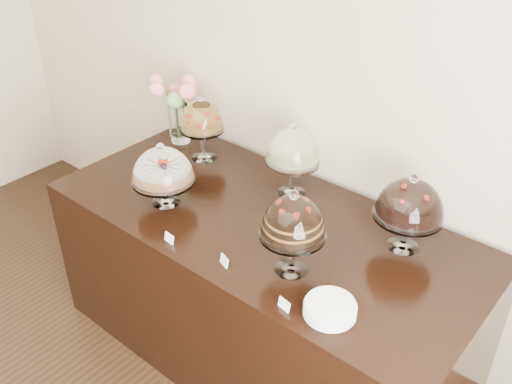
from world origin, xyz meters
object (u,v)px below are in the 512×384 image
Objects in this scene: cake_stand_cheesecake at (293,150)px; plate_stack at (330,309)px; cake_stand_sugar_sponge at (162,168)px; cake_stand_dark_choco at (410,202)px; display_counter at (262,288)px; flower_vase at (177,101)px; cake_stand_fruit_tart at (202,119)px; cake_stand_choco_layer at (293,220)px.

plate_stack is at bearing -43.63° from cake_stand_cheesecake.
cake_stand_sugar_sponge is 1.20m from cake_stand_dark_choco.
flower_vase is (-0.92, 0.32, 0.71)m from display_counter.
display_counter is 0.97m from cake_stand_dark_choco.
cake_stand_dark_choco is at bearing 21.92° from cake_stand_sugar_sponge.
flower_vase is at bearing 177.12° from cake_stand_dark_choco.
plate_stack is (1.54, -0.66, -0.23)m from flower_vase.
cake_stand_fruit_tart is (-1.29, 0.02, 0.01)m from cake_stand_dark_choco.
plate_stack is (1.10, -0.14, -0.17)m from cake_stand_sugar_sponge.
cake_stand_choco_layer is 1.06× the size of cake_stand_dark_choco.
cake_stand_choco_layer reaches higher than cake_stand_dark_choco.
cake_stand_dark_choco is at bearing -0.78° from cake_stand_fruit_tart.
cake_stand_sugar_sponge is 0.84× the size of cake_stand_cheesecake.
display_counter is at bearing 151.27° from plate_stack.
display_counter is 0.83m from cake_stand_sugar_sponge.
cake_stand_cheesecake is 0.95× the size of flower_vase.
display_counter is 0.76m from cake_stand_cheesecake.
cake_stand_choco_layer reaches higher than cake_stand_sugar_sponge.
cake_stand_sugar_sponge is at bearing -68.92° from cake_stand_fruit_tart.
display_counter is 5.79× the size of cake_stand_dark_choco.
display_counter is at bearing -19.37° from flower_vase.
cake_stand_sugar_sponge is at bearing -49.96° from flower_vase.
display_counter is at bearing -82.35° from cake_stand_cheesecake.
cake_stand_dark_choco is (0.63, 0.24, 0.69)m from display_counter.
cake_stand_fruit_tart reaches higher than cake_stand_sugar_sponge.
cake_stand_fruit_tart is at bearing 158.21° from display_counter.
flower_vase reaches higher than cake_stand_fruit_tart.
cake_stand_choco_layer reaches higher than display_counter.
cake_stand_sugar_sponge is 0.66m from cake_stand_cheesecake.
display_counter is 5.49× the size of cake_stand_choco_layer.
flower_vase reaches higher than cake_stand_dark_choco.
cake_stand_dark_choco is 0.90× the size of flower_vase.
cake_stand_choco_layer is 1.00× the size of cake_stand_cheesecake.
cake_stand_choco_layer is 1.10m from cake_stand_fruit_tart.
display_counter is 0.85m from plate_stack.
cake_stand_fruit_tart is at bearing -177.69° from cake_stand_cheesecake.
plate_stack is at bearing -23.84° from cake_stand_choco_layer.
cake_stand_cheesecake is at bearing -2.30° from flower_vase.
cake_stand_sugar_sponge is 0.50m from cake_stand_fruit_tart.
cake_stand_dark_choco reaches higher than cake_stand_sugar_sponge.
cake_stand_dark_choco reaches higher than plate_stack.
cake_stand_dark_choco is 1.88× the size of plate_stack.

